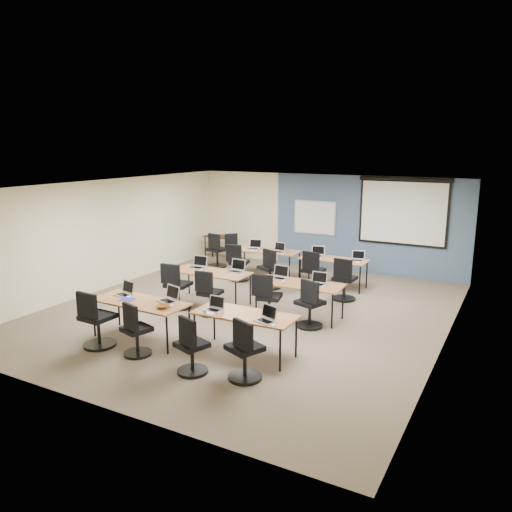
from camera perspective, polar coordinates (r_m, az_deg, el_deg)
The scene contains 58 objects.
floor at distance 10.88m, azimuth -0.81°, elevation -6.29°, with size 8.00×9.00×0.02m, color #6B6354.
ceiling at distance 10.32m, azimuth -0.86°, elevation 8.03°, with size 8.00×9.00×0.02m, color white.
wall_back at distance 14.54m, azimuth 7.93°, elevation 3.91°, with size 8.00×0.04×2.70m, color beige.
wall_front at distance 7.09m, azimuth -19.10°, elevation -6.00°, with size 8.00×0.04×2.70m, color beige.
wall_left at distance 12.93m, azimuth -16.48°, elevation 2.42°, with size 0.04×9.00×2.70m, color beige.
wall_right at distance 9.28m, azimuth 21.22°, elevation -1.82°, with size 0.04×9.00×2.70m, color beige.
blue_accent_panel at distance 14.13m, azimuth 12.63°, elevation 3.47°, with size 5.50×0.04×2.70m, color #3D5977.
whiteboard at distance 14.57m, azimuth 6.73°, elevation 4.36°, with size 1.28×0.03×0.98m.
projector_screen at distance 13.77m, azimuth 16.47°, elevation 5.28°, with size 2.40×0.10×1.82m.
training_table_front_left at distance 9.40m, azimuth -13.09°, elevation -5.30°, with size 1.84×0.77×0.73m.
training_table_front_right at distance 8.50m, azimuth -1.31°, elevation -6.92°, with size 1.76×0.74×0.73m.
training_table_mid_left at distance 11.29m, azimuth -5.21°, elevation -2.00°, with size 1.81×0.76×0.73m.
training_table_mid_right at distance 10.36m, azimuth 4.96°, elevation -3.35°, with size 1.81×0.75×0.73m.
training_table_back_left at distance 13.52m, azimuth 1.14°, elevation 0.50°, with size 1.83×0.76×0.73m.
training_table_back_right at distance 12.63m, azimuth 8.86°, elevation -0.54°, with size 1.67×0.70×0.73m.
laptop_0 at distance 9.83m, azimuth -14.74°, elevation -3.96°, with size 0.34×0.29×0.25m.
mouse_0 at distance 9.66m, azimuth -14.35°, elevation -4.54°, with size 0.06×0.10×0.03m, color white.
task_chair_0 at distance 9.31m, azimuth -17.83°, elevation -7.39°, with size 0.58×0.58×1.05m.
laptop_1 at distance 9.28m, azimuth -9.85°, elevation -4.69°, with size 0.36×0.31×0.27m.
mouse_1 at distance 8.99m, azimuth -9.63°, elevation -5.61°, with size 0.06×0.10×0.04m, color white.
task_chair_1 at distance 8.77m, azimuth -13.62°, elevation -8.65°, with size 0.49×0.48×0.97m.
laptop_2 at distance 8.69m, azimuth -4.77°, elevation -5.80°, with size 0.30×0.26×0.23m.
mouse_2 at distance 8.31m, azimuth -3.72°, elevation -6.98°, with size 0.06×0.10×0.04m, color white.
task_chair_2 at distance 7.96m, azimuth -7.44°, elevation -10.63°, with size 0.51×0.49×0.98m.
laptop_3 at distance 8.14m, azimuth 1.24°, elevation -7.01°, with size 0.32×0.28×0.25m.
mouse_3 at distance 7.94m, azimuth 2.01°, elevation -7.92°, with size 0.06×0.10×0.03m, color white.
task_chair_3 at distance 7.70m, azimuth -1.34°, elevation -11.22°, with size 0.57×0.53×1.01m.
laptop_4 at distance 11.65m, azimuth -6.64°, elevation -1.01°, with size 0.36×0.31×0.27m.
mouse_4 at distance 11.39m, azimuth -6.31°, elevation -1.61°, with size 0.06×0.09×0.03m, color white.
task_chair_4 at distance 11.05m, azimuth -9.07°, elevation -3.81°, with size 0.56×0.56×1.03m.
laptop_5 at distance 11.23m, azimuth -2.27°, elevation -1.45°, with size 0.36×0.30×0.27m.
mouse_5 at distance 10.89m, azimuth -1.62°, elevation -2.20°, with size 0.06×0.09×0.03m, color white.
task_chair_5 at distance 10.55m, azimuth -5.43°, elevation -4.65°, with size 0.50×0.50×0.98m.
laptop_6 at distance 10.67m, azimuth 2.69°, elevation -2.21°, with size 0.35×0.30×0.27m.
mouse_6 at distance 10.42m, azimuth 3.13°, elevation -2.88°, with size 0.06×0.10×0.04m, color white.
task_chair_6 at distance 10.14m, azimuth 1.31°, elevation -5.23°, with size 0.53×0.53×1.01m.
laptop_7 at distance 10.27m, azimuth 7.10°, elevation -2.91°, with size 0.33×0.28×0.25m.
mouse_7 at distance 10.10m, azimuth 7.64°, elevation -3.49°, with size 0.06×0.09×0.03m, color white.
task_chair_7 at distance 9.84m, azimuth 6.16°, elevation -5.89°, with size 0.54×0.52×1.00m.
laptop_8 at distance 13.63m, azimuth -0.23°, elevation 1.07°, with size 0.35×0.29×0.26m.
mouse_8 at distance 13.41m, azimuth -0.42°, elevation 0.65°, with size 0.06×0.10×0.04m, color white.
task_chair_8 at distance 13.13m, azimuth -2.08°, elevation -1.11°, with size 0.51×0.51×0.99m.
laptop_9 at distance 13.27m, azimuth 2.58°, elevation 0.73°, with size 0.33×0.28×0.25m.
mouse_9 at distance 12.95m, azimuth 3.04°, elevation 0.20°, with size 0.06×0.10×0.04m, color white.
task_chair_9 at distance 12.41m, azimuth 1.60°, elevation -1.85°, with size 0.58×0.55×1.03m.
laptop_10 at distance 12.86m, azimuth 6.98°, elevation 0.27°, with size 0.34×0.29×0.26m.
mouse_10 at distance 12.53m, azimuth 7.35°, elevation -0.31°, with size 0.06×0.10×0.04m, color white.
task_chair_10 at distance 12.26m, azimuth 6.49°, elevation -2.12°, with size 0.54×0.54×1.02m.
laptop_11 at distance 12.53m, azimuth 11.51°, elevation -0.24°, with size 0.31×0.27×0.24m.
mouse_11 at distance 12.29m, azimuth 11.61°, elevation -0.73°, with size 0.06×0.10×0.04m, color white.
task_chair_11 at distance 11.66m, azimuth 10.02°, elevation -3.03°, with size 0.53×0.53×1.01m.
blue_mousepad at distance 9.54m, azimuth -14.47°, elevation -4.82°, with size 0.26×0.22×0.01m, color #1E2A9C.
snack_bowl at distance 8.92m, azimuth -10.62°, elevation -5.66°, with size 0.26×0.26×0.06m, color brown.
snack_plate at distance 8.54m, azimuth -5.40°, elevation -6.52°, with size 0.19×0.19×0.01m, color white.
coffee_cup at distance 8.49m, azimuth -5.79°, elevation -6.40°, with size 0.06×0.06×0.06m, color silver.
utility_table at distance 15.53m, azimuth -4.16°, elevation 1.97°, with size 0.95×0.53×0.75m.
spare_chair_a at distance 14.84m, azimuth -2.30°, elevation 0.44°, with size 0.57×0.48×0.96m.
spare_chair_b at distance 14.60m, azimuth -4.53°, elevation 0.33°, with size 0.55×0.55×1.02m.
Camera 1 is at (5.06, -8.96, 3.53)m, focal length 35.00 mm.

